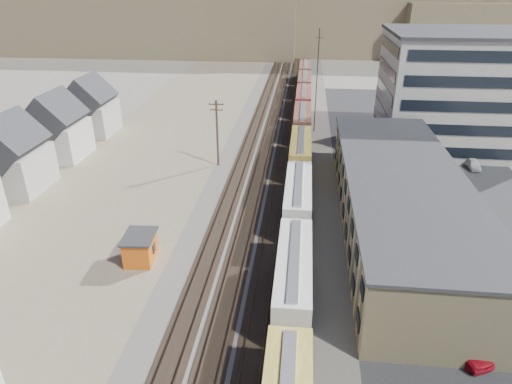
# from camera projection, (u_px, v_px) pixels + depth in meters

# --- Properties ---
(ballast_bed) EXTENTS (18.00, 200.00, 0.06)m
(ballast_bed) POSITION_uv_depth(u_px,v_px,m) (278.00, 149.00, 75.46)
(ballast_bed) COLOR #4C4742
(ballast_bed) RESTS_ON ground
(dirt_yard) EXTENTS (24.00, 180.00, 0.03)m
(dirt_yard) POSITION_uv_depth(u_px,v_px,m) (141.00, 167.00, 68.45)
(dirt_yard) COLOR #6F614C
(dirt_yard) RESTS_ON ground
(asphalt_lot) EXTENTS (26.00, 120.00, 0.04)m
(asphalt_lot) POSITION_uv_depth(u_px,v_px,m) (437.00, 195.00, 59.91)
(asphalt_lot) COLOR #232326
(asphalt_lot) RESTS_ON ground
(rail_tracks) EXTENTS (11.40, 200.00, 0.24)m
(rail_tracks) POSITION_uv_depth(u_px,v_px,m) (274.00, 148.00, 75.48)
(rail_tracks) COLOR black
(rail_tracks) RESTS_ON ground
(freight_train) EXTENTS (3.00, 119.74, 4.46)m
(freight_train) POSITION_uv_depth(u_px,v_px,m) (301.00, 135.00, 73.51)
(freight_train) COLOR black
(freight_train) RESTS_ON ground
(warehouse) EXTENTS (12.40, 40.40, 7.25)m
(warehouse) POSITION_uv_depth(u_px,v_px,m) (400.00, 202.00, 50.05)
(warehouse) COLOR tan
(warehouse) RESTS_ON ground
(office_tower) EXTENTS (22.60, 18.60, 18.45)m
(office_tower) POSITION_uv_depth(u_px,v_px,m) (455.00, 91.00, 73.19)
(office_tower) COLOR #9E998E
(office_tower) RESTS_ON ground
(utility_pole_north) EXTENTS (2.20, 0.32, 10.00)m
(utility_pole_north) POSITION_uv_depth(u_px,v_px,m) (217.00, 132.00, 66.83)
(utility_pole_north) COLOR #382619
(utility_pole_north) RESTS_ON ground
(radio_mast) EXTENTS (1.20, 0.16, 18.00)m
(radio_mast) POSITION_uv_depth(u_px,v_px,m) (317.00, 82.00, 79.89)
(radio_mast) COLOR black
(radio_mast) RESTS_ON ground
(hills_north) EXTENTS (265.00, 80.00, 32.00)m
(hills_north) POSITION_uv_depth(u_px,v_px,m) (299.00, 8.00, 174.94)
(hills_north) COLOR brown
(hills_north) RESTS_ON ground
(maintenance_shed) EXTENTS (3.30, 4.14, 2.89)m
(maintenance_shed) POSITION_uv_depth(u_px,v_px,m) (140.00, 248.00, 45.73)
(maintenance_shed) COLOR #CB5813
(maintenance_shed) RESTS_ON ground
(parked_car_red) EXTENTS (3.89, 5.44, 1.72)m
(parked_car_red) POSITION_uv_depth(u_px,v_px,m) (464.00, 344.00, 34.69)
(parked_car_red) COLOR #B51020
(parked_car_red) RESTS_ON ground
(parked_car_blue) EXTENTS (5.16, 6.28, 1.59)m
(parked_car_blue) POSITION_uv_depth(u_px,v_px,m) (432.00, 161.00, 68.52)
(parked_car_blue) COLOR navy
(parked_car_blue) RESTS_ON ground
(parked_car_far) EXTENTS (1.66, 4.00, 1.35)m
(parked_car_far) POSITION_uv_depth(u_px,v_px,m) (473.00, 164.00, 67.77)
(parked_car_far) COLOR silver
(parked_car_far) RESTS_ON ground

